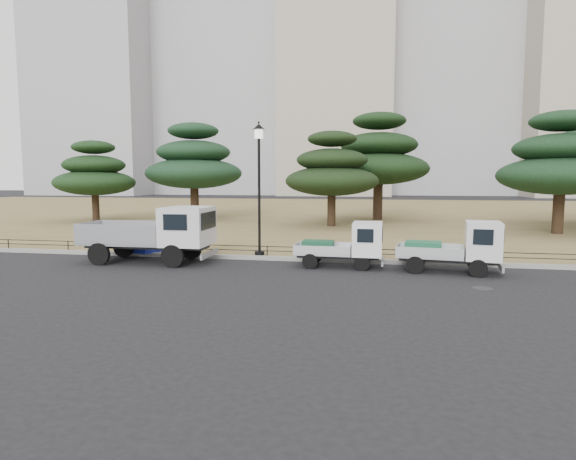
% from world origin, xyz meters
% --- Properties ---
extents(ground, '(220.00, 220.00, 0.00)m').
position_xyz_m(ground, '(0.00, 0.00, 0.00)').
color(ground, black).
extents(lawn, '(120.00, 56.00, 0.15)m').
position_xyz_m(lawn, '(0.00, 30.60, 0.07)').
color(lawn, olive).
rests_on(lawn, ground).
extents(curb, '(120.00, 0.25, 0.16)m').
position_xyz_m(curb, '(0.00, 2.60, 0.08)').
color(curb, gray).
rests_on(curb, ground).
extents(truck_large, '(5.06, 2.12, 2.19)m').
position_xyz_m(truck_large, '(-5.13, 1.25, 1.22)').
color(truck_large, black).
rests_on(truck_large, ground).
extents(truck_kei_front, '(3.19, 1.42, 1.68)m').
position_xyz_m(truck_kei_front, '(2.25, 1.59, 0.84)').
color(truck_kei_front, black).
rests_on(truck_kei_front, ground).
extents(truck_kei_rear, '(3.60, 1.90, 1.80)m').
position_xyz_m(truck_kei_rear, '(6.11, 1.27, 0.90)').
color(truck_kei_rear, black).
rests_on(truck_kei_rear, ground).
extents(street_lamp, '(0.48, 0.48, 5.31)m').
position_xyz_m(street_lamp, '(-1.36, 2.90, 3.74)').
color(street_lamp, black).
rests_on(street_lamp, lawn).
extents(pipe_fence, '(38.00, 0.04, 0.40)m').
position_xyz_m(pipe_fence, '(0.00, 2.75, 0.44)').
color(pipe_fence, black).
rests_on(pipe_fence, lawn).
extents(tarp_pile, '(1.92, 1.64, 1.09)m').
position_xyz_m(tarp_pile, '(-6.60, 2.93, 0.58)').
color(tarp_pile, '#1622B1').
rests_on(tarp_pile, lawn).
extents(manhole, '(0.60, 0.60, 0.01)m').
position_xyz_m(manhole, '(6.50, -1.20, 0.01)').
color(manhole, '#2D2D30').
rests_on(manhole, ground).
extents(pine_west_far, '(5.88, 5.88, 5.94)m').
position_xyz_m(pine_west_far, '(-17.34, 16.58, 3.58)').
color(pine_west_far, black).
rests_on(pine_west_far, lawn).
extents(pine_west_near, '(7.44, 7.44, 7.44)m').
position_xyz_m(pine_west_near, '(-10.73, 19.66, 4.44)').
color(pine_west_near, black).
rests_on(pine_west_near, lawn).
extents(pine_center_left, '(6.13, 6.13, 6.23)m').
position_xyz_m(pine_center_left, '(0.39, 15.66, 3.75)').
color(pine_center_left, black).
rests_on(pine_center_left, lawn).
extents(pine_center_right, '(7.65, 7.65, 8.12)m').
position_xyz_m(pine_center_right, '(3.41, 21.51, 4.85)').
color(pine_center_right, black).
rests_on(pine_center_right, lawn).
extents(pine_east_near, '(6.84, 6.84, 6.91)m').
position_xyz_m(pine_east_near, '(13.53, 13.59, 4.14)').
color(pine_east_near, black).
rests_on(pine_east_near, lawn).
extents(tower_far_west, '(24.00, 20.00, 65.00)m').
position_xyz_m(tower_far_west, '(-55.00, 80.00, 32.50)').
color(tower_far_west, '#A0A0A5').
rests_on(tower_far_west, ground).
extents(tower_center_left, '(22.00, 20.00, 55.00)m').
position_xyz_m(tower_center_left, '(-5.00, 85.00, 27.50)').
color(tower_center_left, '#AAA08C').
rests_on(tower_center_left, ground).
extents(tower_center_right, '(26.00, 24.00, 80.00)m').
position_xyz_m(tower_center_right, '(18.00, 95.00, 40.00)').
color(tower_center_right, '#A0A0A5').
rests_on(tower_center_right, ground).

